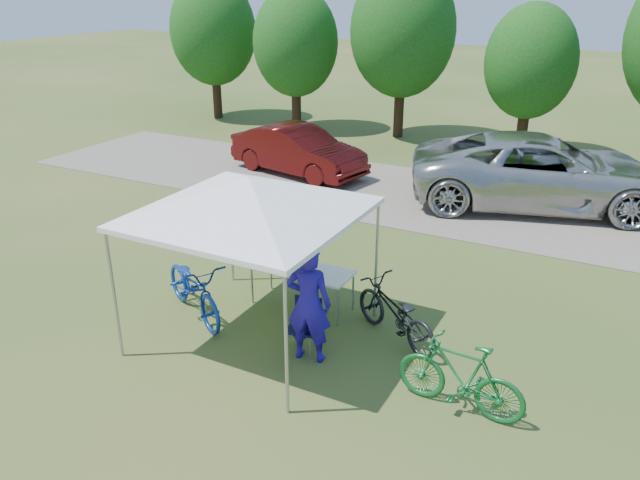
# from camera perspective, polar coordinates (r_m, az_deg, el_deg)

# --- Properties ---
(ground) EXTENTS (100.00, 100.00, 0.00)m
(ground) POSITION_cam_1_polar(r_m,az_deg,el_deg) (10.53, -5.90, -8.56)
(ground) COLOR #2D5119
(ground) RESTS_ON ground
(gravel_strip) EXTENTS (24.00, 5.00, 0.02)m
(gravel_strip) POSITION_cam_1_polar(r_m,az_deg,el_deg) (17.13, 8.89, 3.98)
(gravel_strip) COLOR gray
(gravel_strip) RESTS_ON ground
(canopy) EXTENTS (4.53, 4.53, 3.00)m
(canopy) POSITION_cam_1_polar(r_m,az_deg,el_deg) (9.43, -6.55, 5.34)
(canopy) COLOR #A5A5AA
(canopy) RESTS_ON ground
(treeline) EXTENTS (24.89, 4.28, 6.30)m
(treeline) POSITION_cam_1_polar(r_m,az_deg,el_deg) (22.22, 14.14, 17.19)
(treeline) COLOR #382314
(treeline) RESTS_ON ground
(folding_table) EXTENTS (1.81, 0.75, 0.74)m
(folding_table) POSITION_cam_1_polar(r_m,az_deg,el_deg) (11.01, -1.66, -2.83)
(folding_table) COLOR white
(folding_table) RESTS_ON ground
(folding_chair) EXTENTS (0.52, 0.53, 0.87)m
(folding_chair) POSITION_cam_1_polar(r_m,az_deg,el_deg) (9.87, -1.37, -7.30)
(folding_chair) COLOR black
(folding_chair) RESTS_ON ground
(cooler) EXTENTS (0.49, 0.33, 0.35)m
(cooler) POSITION_cam_1_polar(r_m,az_deg,el_deg) (11.01, -2.67, -1.56)
(cooler) COLOR white
(cooler) RESTS_ON folding_table
(ice_cream_cup) EXTENTS (0.09, 0.09, 0.07)m
(ice_cream_cup) POSITION_cam_1_polar(r_m,az_deg,el_deg) (10.79, -0.21, -2.93)
(ice_cream_cup) COLOR yellow
(ice_cream_cup) RESTS_ON folding_table
(cyclist) EXTENTS (0.77, 0.58, 1.91)m
(cyclist) POSITION_cam_1_polar(r_m,az_deg,el_deg) (9.40, -1.03, -5.84)
(cyclist) COLOR #201295
(cyclist) RESTS_ON ground
(bike_blue) EXTENTS (2.17, 1.65, 1.09)m
(bike_blue) POSITION_cam_1_polar(r_m,az_deg,el_deg) (10.97, -11.46, -4.29)
(bike_blue) COLOR #11379C
(bike_blue) RESTS_ON ground
(bike_green) EXTENTS (1.82, 0.62, 1.07)m
(bike_green) POSITION_cam_1_polar(r_m,az_deg,el_deg) (8.75, 12.73, -12.05)
(bike_green) COLOR #187033
(bike_green) RESTS_ON ground
(bike_dark) EXTENTS (1.96, 1.47, 0.98)m
(bike_dark) POSITION_cam_1_polar(r_m,az_deg,el_deg) (10.17, 6.87, -6.62)
(bike_dark) COLOR black
(bike_dark) RESTS_ON ground
(minivan) EXTENTS (7.11, 4.74, 1.81)m
(minivan) POSITION_cam_1_polar(r_m,az_deg,el_deg) (16.91, 19.61, 5.92)
(minivan) COLOR #B9B9B4
(minivan) RESTS_ON gravel_strip
(sedan) EXTENTS (4.53, 2.36, 1.42)m
(sedan) POSITION_cam_1_polar(r_m,az_deg,el_deg) (18.77, -2.01, 8.20)
(sedan) COLOR #4B0D0C
(sedan) RESTS_ON gravel_strip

